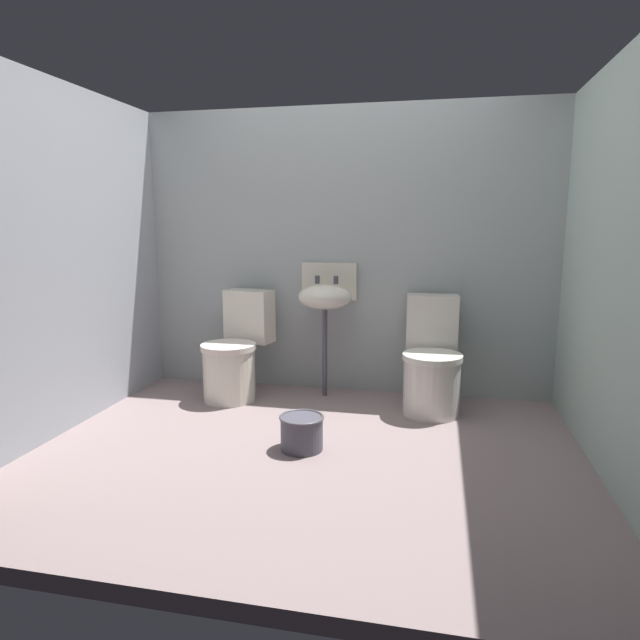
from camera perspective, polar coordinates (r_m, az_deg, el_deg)
The scene contains 8 objects.
ground_plane at distance 3.29m, azimuth -1.07°, elevation -13.66°, with size 3.49×2.70×0.08m, color gray.
wall_back at distance 4.20m, azimuth 2.62°, elevation 7.06°, with size 3.49×0.10×2.13m, color #9DA6A6.
wall_left at distance 3.80m, azimuth -24.99°, elevation 5.81°, with size 0.10×2.50×2.13m, color #9A9EA7.
wall_right at distance 3.17m, azimuth 28.73°, elevation 4.85°, with size 0.10×2.50×2.13m, color #96ACA2.
toilet_left at distance 4.12m, azimuth -8.81°, elevation -3.58°, with size 0.49×0.66×0.78m.
toilet_right at distance 3.86m, azimuth 11.55°, elevation -4.61°, with size 0.42×0.61×0.78m.
sink at distance 4.04m, azimuth 0.59°, elevation 2.52°, with size 0.42×0.35×0.99m.
bucket at distance 3.20m, azimuth -1.92°, elevation -11.57°, with size 0.26×0.26×0.20m.
Camera 1 is at (0.69, -2.93, 1.29)m, focal length 30.73 mm.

